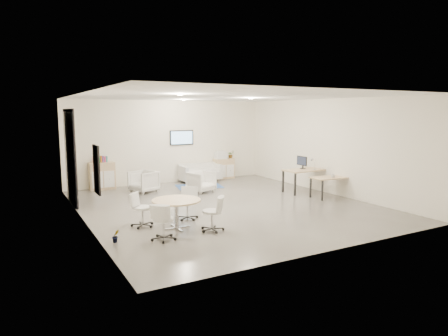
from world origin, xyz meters
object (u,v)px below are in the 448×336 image
(sideboard_right, at_px, (224,168))
(armchair_left, at_px, (144,180))
(armchair_right, at_px, (201,181))
(loveseat, at_px, (200,173))
(desk_rear, at_px, (306,172))
(sideboard_left, at_px, (102,176))
(desk_front, at_px, (331,179))
(round_table, at_px, (176,203))

(sideboard_right, distance_m, armchair_left, 4.01)
(armchair_left, xyz_separation_m, armchair_right, (1.77, -0.93, -0.02))
(loveseat, distance_m, desk_rear, 4.37)
(sideboard_left, distance_m, armchair_left, 1.66)
(sideboard_right, distance_m, loveseat, 1.21)
(loveseat, xyz_separation_m, desk_front, (2.45, -4.76, 0.27))
(sideboard_left, height_order, desk_front, sideboard_left)
(round_table, bearing_deg, sideboard_right, 52.54)
(sideboard_left, bearing_deg, armchair_left, -45.68)
(loveseat, distance_m, round_table, 6.54)
(desk_rear, bearing_deg, desk_front, -83.79)
(armchair_left, distance_m, armchair_right, 2.00)
(sideboard_left, relative_size, armchair_left, 1.20)
(desk_rear, bearing_deg, loveseat, 120.04)
(loveseat, bearing_deg, sideboard_right, 8.85)
(sideboard_right, bearing_deg, desk_front, -75.72)
(armchair_right, height_order, round_table, armchair_right)
(loveseat, relative_size, desk_front, 1.22)
(desk_rear, bearing_deg, sideboard_right, 104.06)
(sideboard_right, height_order, armchair_right, sideboard_right)
(sideboard_left, distance_m, armchair_right, 3.61)
(armchair_left, distance_m, round_table, 4.68)
(sideboard_left, distance_m, desk_front, 7.94)
(armchair_left, bearing_deg, round_table, -29.51)
(armchair_right, bearing_deg, round_table, -141.09)
(armchair_right, bearing_deg, sideboard_left, 126.22)
(loveseat, bearing_deg, desk_rear, -57.95)
(desk_front, bearing_deg, armchair_right, 144.58)
(armchair_right, bearing_deg, desk_front, -58.25)
(round_table, bearing_deg, desk_rear, 19.39)
(sideboard_left, xyz_separation_m, round_table, (0.51, -5.82, 0.13))
(armchair_left, height_order, desk_rear, armchair_left)
(armchair_left, bearing_deg, sideboard_left, -157.22)
(sideboard_right, relative_size, desk_front, 0.63)
(armchair_left, bearing_deg, sideboard_right, 85.95)
(sideboard_left, height_order, desk_rear, sideboard_left)
(sideboard_left, bearing_deg, desk_front, -38.26)
(desk_rear, relative_size, round_table, 1.34)
(loveseat, xyz_separation_m, round_table, (-3.28, -5.66, 0.29))
(armchair_right, xyz_separation_m, desk_rear, (3.16, -1.74, 0.32))
(sideboard_right, height_order, armchair_left, sideboard_right)
(armchair_left, relative_size, desk_front, 0.62)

